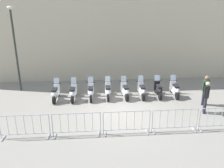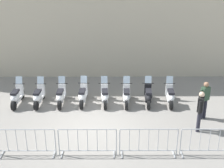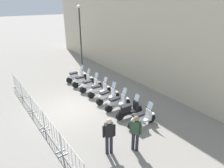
{
  "view_description": "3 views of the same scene",
  "coord_description": "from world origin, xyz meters",
  "px_view_note": "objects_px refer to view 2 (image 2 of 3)",
  "views": [
    {
      "loc": [
        0.42,
        -10.46,
        5.15
      ],
      "look_at": [
        -0.67,
        2.29,
        0.88
      ],
      "focal_mm": 35.4,
      "sensor_mm": 36.0,
      "label": 1
    },
    {
      "loc": [
        2.7,
        -10.76,
        6.49
      ],
      "look_at": [
        0.52,
        2.14,
        1.15
      ],
      "focal_mm": 48.74,
      "sensor_mm": 36.0,
      "label": 2
    },
    {
      "loc": [
        10.96,
        -2.48,
        6.38
      ],
      "look_at": [
        0.27,
        2.61,
        1.26
      ],
      "focal_mm": 34.08,
      "sensor_mm": 36.0,
      "label": 3
    }
  ],
  "objects_px": {
    "motorcycle_4": "(105,96)",
    "barrier_segment_2": "(88,142)",
    "motorcycle_5": "(126,96)",
    "barrier_segment_1": "(27,143)",
    "motorcycle_0": "(17,96)",
    "officer_near_row_end": "(205,98)",
    "motorcycle_3": "(83,95)",
    "motorcycle_2": "(61,96)",
    "barrier_segment_4": "(209,142)",
    "officer_mid_plaza": "(200,109)",
    "motorcycle_7": "(170,96)",
    "motorcycle_6": "(148,95)",
    "barrier_segment_3": "(149,142)",
    "motorcycle_1": "(39,96)"
  },
  "relations": [
    {
      "from": "barrier_segment_3",
      "to": "motorcycle_4",
      "type": "bearing_deg",
      "value": 121.13
    },
    {
      "from": "motorcycle_7",
      "to": "barrier_segment_4",
      "type": "height_order",
      "value": "motorcycle_7"
    },
    {
      "from": "barrier_segment_1",
      "to": "officer_near_row_end",
      "type": "relative_size",
      "value": 1.18
    },
    {
      "from": "motorcycle_4",
      "to": "officer_near_row_end",
      "type": "xyz_separation_m",
      "value": [
        4.52,
        -0.69,
        0.53
      ]
    },
    {
      "from": "barrier_segment_3",
      "to": "barrier_segment_4",
      "type": "bearing_deg",
      "value": 9.8
    },
    {
      "from": "motorcycle_5",
      "to": "barrier_segment_1",
      "type": "relative_size",
      "value": 0.84
    },
    {
      "from": "motorcycle_0",
      "to": "barrier_segment_4",
      "type": "bearing_deg",
      "value": -17.42
    },
    {
      "from": "officer_mid_plaza",
      "to": "barrier_segment_1",
      "type": "bearing_deg",
      "value": -155.84
    },
    {
      "from": "motorcycle_2",
      "to": "barrier_segment_3",
      "type": "relative_size",
      "value": 0.84
    },
    {
      "from": "motorcycle_2",
      "to": "officer_mid_plaza",
      "type": "xyz_separation_m",
      "value": [
        6.3,
        -1.42,
        0.53
      ]
    },
    {
      "from": "motorcycle_2",
      "to": "barrier_segment_4",
      "type": "bearing_deg",
      "value": -25.35
    },
    {
      "from": "motorcycle_4",
      "to": "motorcycle_7",
      "type": "bearing_deg",
      "value": 9.35
    },
    {
      "from": "motorcycle_0",
      "to": "motorcycle_2",
      "type": "xyz_separation_m",
      "value": [
        2.07,
        0.39,
        0.0
      ]
    },
    {
      "from": "barrier_segment_2",
      "to": "officer_near_row_end",
      "type": "distance_m",
      "value": 5.59
    },
    {
      "from": "barrier_segment_4",
      "to": "officer_near_row_end",
      "type": "xyz_separation_m",
      "value": [
        0.09,
        2.77,
        0.46
      ]
    },
    {
      "from": "motorcycle_4",
      "to": "barrier_segment_2",
      "type": "height_order",
      "value": "motorcycle_4"
    },
    {
      "from": "motorcycle_3",
      "to": "barrier_segment_1",
      "type": "height_order",
      "value": "motorcycle_3"
    },
    {
      "from": "motorcycle_0",
      "to": "motorcycle_2",
      "type": "relative_size",
      "value": 1.0
    },
    {
      "from": "motorcycle_2",
      "to": "motorcycle_3",
      "type": "height_order",
      "value": "same"
    },
    {
      "from": "motorcycle_0",
      "to": "motorcycle_3",
      "type": "relative_size",
      "value": 1.0
    },
    {
      "from": "motorcycle_0",
      "to": "motorcycle_6",
      "type": "height_order",
      "value": "same"
    },
    {
      "from": "barrier_segment_3",
      "to": "motorcycle_5",
      "type": "bearing_deg",
      "value": 107.76
    },
    {
      "from": "motorcycle_7",
      "to": "barrier_segment_1",
      "type": "height_order",
      "value": "motorcycle_7"
    },
    {
      "from": "motorcycle_2",
      "to": "motorcycle_4",
      "type": "xyz_separation_m",
      "value": [
        2.08,
        0.37,
        0.0
      ]
    },
    {
      "from": "motorcycle_3",
      "to": "barrier_segment_1",
      "type": "xyz_separation_m",
      "value": [
        -0.89,
        -4.42,
        0.07
      ]
    },
    {
      "from": "motorcycle_3",
      "to": "officer_near_row_end",
      "type": "xyz_separation_m",
      "value": [
        5.58,
        -0.55,
        0.53
      ]
    },
    {
      "from": "motorcycle_1",
      "to": "barrier_segment_4",
      "type": "relative_size",
      "value": 0.84
    },
    {
      "from": "barrier_segment_1",
      "to": "officer_mid_plaza",
      "type": "xyz_separation_m",
      "value": [
        6.17,
        2.77,
        0.46
      ]
    },
    {
      "from": "barrier_segment_1",
      "to": "motorcycle_1",
      "type": "bearing_deg",
      "value": 106.44
    },
    {
      "from": "motorcycle_3",
      "to": "motorcycle_4",
      "type": "relative_size",
      "value": 1.01
    },
    {
      "from": "barrier_segment_1",
      "to": "barrier_segment_4",
      "type": "relative_size",
      "value": 1.0
    },
    {
      "from": "motorcycle_2",
      "to": "motorcycle_4",
      "type": "relative_size",
      "value": 1.01
    },
    {
      "from": "barrier_segment_2",
      "to": "officer_mid_plaza",
      "type": "bearing_deg",
      "value": 30.68
    },
    {
      "from": "motorcycle_0",
      "to": "officer_mid_plaza",
      "type": "relative_size",
      "value": 1.0
    },
    {
      "from": "motorcycle_0",
      "to": "barrier_segment_2",
      "type": "xyz_separation_m",
      "value": [
        4.33,
        -3.43,
        0.07
      ]
    },
    {
      "from": "motorcycle_7",
      "to": "officer_mid_plaza",
      "type": "bearing_deg",
      "value": -64.05
    },
    {
      "from": "officer_near_row_end",
      "to": "barrier_segment_4",
      "type": "bearing_deg",
      "value": -91.87
    },
    {
      "from": "motorcycle_0",
      "to": "motorcycle_1",
      "type": "xyz_separation_m",
      "value": [
        1.04,
        0.18,
        0.0
      ]
    },
    {
      "from": "motorcycle_0",
      "to": "motorcycle_4",
      "type": "xyz_separation_m",
      "value": [
        4.15,
        0.77,
        0.0
      ]
    },
    {
      "from": "motorcycle_2",
      "to": "motorcycle_5",
      "type": "relative_size",
      "value": 1.0
    },
    {
      "from": "motorcycle_7",
      "to": "barrier_segment_3",
      "type": "xyz_separation_m",
      "value": [
        -0.8,
        -4.34,
        0.07
      ]
    },
    {
      "from": "motorcycle_2",
      "to": "barrier_segment_1",
      "type": "distance_m",
      "value": 4.19
    },
    {
      "from": "motorcycle_4",
      "to": "officer_near_row_end",
      "type": "bearing_deg",
      "value": -8.7
    },
    {
      "from": "motorcycle_6",
      "to": "barrier_segment_4",
      "type": "distance_m",
      "value": 4.49
    },
    {
      "from": "motorcycle_4",
      "to": "barrier_segment_4",
      "type": "relative_size",
      "value": 0.84
    },
    {
      "from": "motorcycle_4",
      "to": "motorcycle_7",
      "type": "xyz_separation_m",
      "value": [
        3.11,
        0.51,
        0.0
      ]
    },
    {
      "from": "motorcycle_3",
      "to": "barrier_segment_2",
      "type": "height_order",
      "value": "motorcycle_3"
    },
    {
      "from": "officer_near_row_end",
      "to": "officer_mid_plaza",
      "type": "xyz_separation_m",
      "value": [
        -0.3,
        -1.1,
        0.0
      ]
    },
    {
      "from": "motorcycle_0",
      "to": "officer_near_row_end",
      "type": "height_order",
      "value": "officer_near_row_end"
    },
    {
      "from": "motorcycle_5",
      "to": "motorcycle_6",
      "type": "height_order",
      "value": "same"
    }
  ]
}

